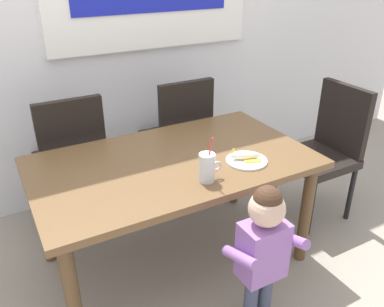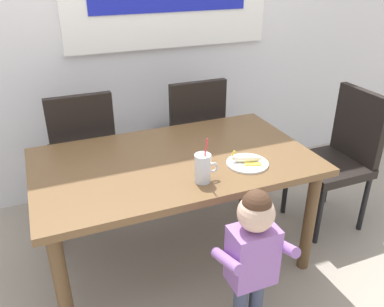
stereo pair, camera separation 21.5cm
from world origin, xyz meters
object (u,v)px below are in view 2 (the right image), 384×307
dining_chair_far (341,152)px  toddler_standing (253,249)px  dining_table (174,172)px  dining_chair_left (83,149)px  dining_chair_right (192,131)px  peeled_banana (247,159)px  snack_plate (247,163)px  milk_cup (203,170)px

dining_chair_far → toddler_standing: size_ratio=1.15×
dining_table → dining_chair_left: size_ratio=1.62×
dining_chair_right → peeled_banana: (-0.04, -0.89, 0.20)m
dining_chair_far → peeled_banana: (-0.84, -0.18, 0.20)m
dining_chair_far → peeled_banana: size_ratio=5.50×
toddler_standing → dining_chair_right: bearing=79.7°
snack_plate → peeled_banana: bearing=82.0°
dining_table → snack_plate: bearing=-32.3°
dining_table → dining_chair_far: size_ratio=1.62×
dining_table → dining_chair_right: size_ratio=1.62×
dining_chair_far → toddler_standing: (-1.05, -0.63, -0.02)m
toddler_standing → snack_plate: bearing=65.0°
dining_table → dining_chair_left: dining_chair_left is taller
milk_cup → dining_table: bearing=99.3°
dining_chair_far → dining_table: bearing=-91.4°
dining_chair_far → snack_plate: bearing=-77.3°
dining_chair_left → peeled_banana: bearing=130.6°
dining_chair_right → milk_cup: 1.06m
toddler_standing → peeled_banana: bearing=65.3°
dining_chair_left → snack_plate: (0.77, -0.91, 0.18)m
dining_chair_left → dining_chair_right: 0.81m
dining_chair_far → milk_cup: size_ratio=3.84×
dining_table → peeled_banana: size_ratio=8.94×
dining_chair_right → peeled_banana: size_ratio=5.50×
dining_chair_right → peeled_banana: 0.92m
dining_chair_left → milk_cup: bearing=115.7°
dining_chair_left → dining_table: bearing=121.6°
dining_chair_left → milk_cup: (0.47, -0.98, 0.24)m
dining_chair_far → snack_plate: (-0.84, -0.19, 0.18)m
milk_cup → peeled_banana: 0.31m
dining_chair_left → dining_chair_far: size_ratio=1.00×
dining_table → toddler_standing: toddler_standing is taller
dining_chair_right → toddler_standing: bearing=79.7°
dining_chair_left → toddler_standing: (0.57, -1.35, -0.02)m
dining_chair_right → toddler_standing: (-0.24, -1.34, -0.02)m
dining_table → toddler_standing: 0.68m
milk_cup → dining_chair_far: bearing=13.0°
dining_chair_far → dining_chair_left: bearing=-114.0°
snack_plate → dining_chair_far: bearing=12.7°
dining_chair_right → snack_plate: bearing=87.4°
dining_table → dining_chair_right: dining_chair_right is taller
dining_chair_far → peeled_banana: 0.89m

